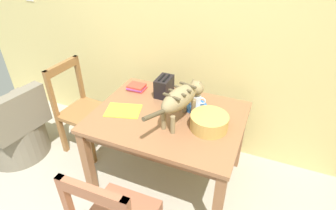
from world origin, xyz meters
TOP-DOWN VIEW (x-y plane):
  - wall_rear at (-0.00, 1.91)m, footprint 5.29×0.11m
  - dining_table at (0.02, 1.25)m, footprint 1.21×0.93m
  - cat at (0.14, 1.23)m, footprint 0.25×0.70m
  - saucer_bowl at (0.19, 1.44)m, footprint 0.19×0.19m
  - coffee_mug at (0.20, 1.44)m, footprint 0.13×0.09m
  - magazine at (-0.35, 1.16)m, footprint 0.33×0.28m
  - book_stack at (-0.41, 1.52)m, footprint 0.17×0.13m
  - wicker_basket at (0.37, 1.21)m, footprint 0.29×0.29m
  - toaster at (-0.14, 1.54)m, footprint 0.12×0.20m
  - wooden_chair_near at (-0.96, 1.34)m, footprint 0.45×0.45m
  - wicker_armchair at (-1.52, 0.96)m, footprint 0.63×0.65m

SIDE VIEW (x-z plane):
  - wicker_armchair at x=-1.52m, z-range -0.12..0.66m
  - wooden_chair_near at x=-0.96m, z-range -0.01..0.93m
  - dining_table at x=0.02m, z-range 0.27..0.99m
  - magazine at x=-0.35m, z-range 0.72..0.73m
  - saucer_bowl at x=0.19m, z-range 0.72..0.75m
  - book_stack at x=-0.41m, z-range 0.72..0.77m
  - wicker_basket at x=0.37m, z-range 0.72..0.84m
  - coffee_mug at x=0.20m, z-range 0.75..0.85m
  - toaster at x=-0.14m, z-range 0.72..0.89m
  - cat at x=0.14m, z-range 0.78..1.08m
  - wall_rear at x=0.00m, z-range 0.00..2.50m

